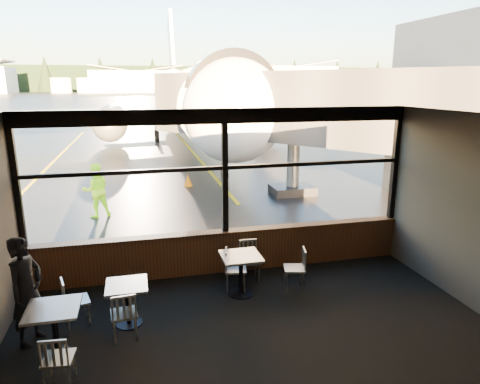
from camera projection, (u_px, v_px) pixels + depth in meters
name	position (u px, v px, depth m)	size (l,w,h in m)	color
ground_plane	(140.00, 97.00, 122.31)	(520.00, 520.00, 0.00)	black
carpet_floor	(266.00, 351.00, 6.52)	(8.00, 6.00, 0.01)	black
ceiling	(270.00, 121.00, 5.66)	(8.00, 6.00, 0.04)	#38332D
wall_back	(385.00, 384.00, 3.27)	(8.00, 0.04, 3.50)	#464138
window_sill	(226.00, 252.00, 9.24)	(8.00, 0.28, 0.90)	#502D18
window_header	(224.00, 116.00, 8.52)	(8.00, 0.18, 0.30)	black
mullion_left	(16.00, 183.00, 7.90)	(0.12, 0.12, 2.60)	black
mullion_centre	(225.00, 172.00, 8.81)	(0.12, 0.12, 2.60)	black
mullion_right	(395.00, 164.00, 9.71)	(0.12, 0.12, 2.60)	black
window_transom	(225.00, 168.00, 8.78)	(8.00, 0.10, 0.08)	black
airliner	(189.00, 59.00, 28.13)	(29.95, 35.94, 10.98)	white
jet_bridge	(294.00, 128.00, 14.74)	(9.32, 11.39, 4.97)	#2C2C2E
cafe_table_near	(241.00, 275.00, 8.22)	(0.74, 0.74, 0.81)	gray
cafe_table_mid	(128.00, 304.00, 7.19)	(0.68, 0.68, 0.74)	gray
cafe_table_left	(56.00, 333.00, 6.31)	(0.75, 0.75, 0.82)	#9A948D
chair_near_e	(294.00, 269.00, 8.44)	(0.46, 0.46, 0.85)	#ABA69A
chair_near_w	(236.00, 270.00, 8.39)	(0.47, 0.47, 0.86)	#B4AFA2
chair_near_n	(250.00, 261.00, 8.80)	(0.46, 0.46, 0.85)	#B2AEA1
chair_mid_s	(124.00, 314.00, 6.79)	(0.46, 0.46, 0.85)	#B9B3A7
chair_mid_w	(76.00, 301.00, 7.18)	(0.46, 0.46, 0.85)	#BAB5A8
chair_left_s	(59.00, 359.00, 5.72)	(0.44, 0.44, 0.81)	#B3AFA2
passenger	(27.00, 291.00, 6.58)	(0.64, 0.42, 1.76)	black
ground_crew	(96.00, 190.00, 12.98)	(0.80, 0.63, 1.66)	#BFF219
cone_nose	(188.00, 180.00, 16.96)	(0.35, 0.35, 0.48)	#ED6007
hangar_mid	(137.00, 81.00, 182.26)	(38.00, 15.00, 10.00)	silver
hangar_right	(276.00, 78.00, 189.19)	(50.00, 20.00, 12.00)	silver
fuel_tank_a	(61.00, 85.00, 173.04)	(8.00, 8.00, 6.00)	silver
fuel_tank_b	(87.00, 85.00, 175.34)	(8.00, 8.00, 6.00)	silver
fuel_tank_c	(112.00, 85.00, 177.63)	(8.00, 8.00, 6.00)	silver
treeline	(136.00, 79.00, 205.54)	(360.00, 3.00, 12.00)	black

